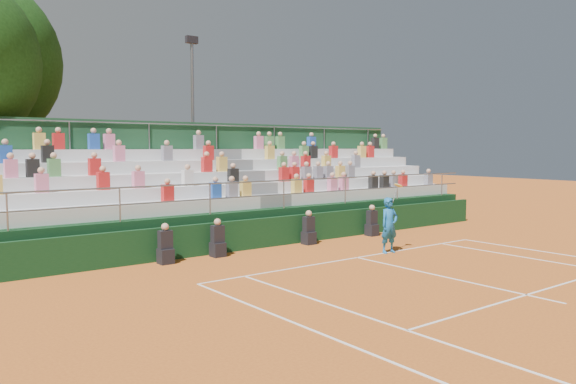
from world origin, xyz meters
TOP-DOWN VIEW (x-y plane):
  - ground at (0.00, 0.00)m, footprint 90.00×90.00m
  - courtside_wall at (0.00, 3.20)m, footprint 20.00×0.15m
  - line_officials at (-1.14, 2.75)m, footprint 8.92×0.40m
  - grandstand at (-0.01, 6.44)m, footprint 20.00×5.20m
  - tennis_player at (1.37, -0.04)m, footprint 0.87×0.48m
  - floodlight_mast at (1.17, 12.75)m, footprint 0.60×0.25m

SIDE VIEW (x-z plane):
  - ground at x=0.00m, z-range 0.00..0.00m
  - line_officials at x=-1.14m, z-range -0.12..1.07m
  - courtside_wall at x=0.00m, z-range 0.00..1.00m
  - tennis_player at x=1.37m, z-range -0.22..2.00m
  - grandstand at x=-0.01m, z-range -1.13..3.27m
  - floodlight_mast at x=1.17m, z-range 0.68..9.46m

